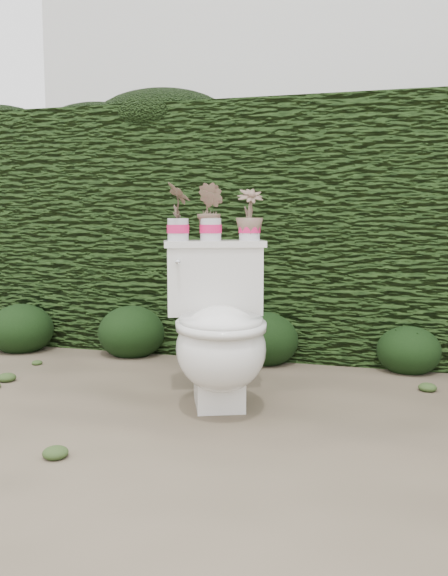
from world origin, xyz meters
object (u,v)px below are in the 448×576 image
(potted_plant_left, at_px, (178,213))
(potted_plant_center, at_px, (211,214))
(toilet, at_px, (219,333))
(potted_plant_right, at_px, (250,216))

(potted_plant_left, distance_m, potted_plant_center, 0.16)
(toilet, xyz_separation_m, potted_plant_right, (0.07, 0.29, 0.54))
(potted_plant_right, bearing_deg, toilet, -130.74)
(toilet, bearing_deg, potted_plant_left, 126.84)
(potted_plant_center, relative_size, potted_plant_right, 1.10)
(potted_plant_center, height_order, potted_plant_right, potted_plant_center)
(toilet, height_order, potted_plant_left, potted_plant_left)
(potted_plant_left, height_order, potted_plant_center, potted_plant_left)
(toilet, relative_size, potted_plant_left, 2.95)
(potted_plant_left, height_order, potted_plant_right, potted_plant_left)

